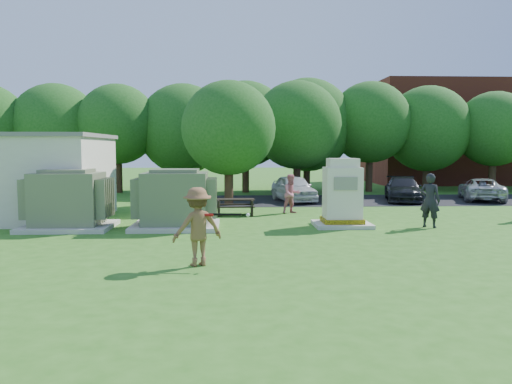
{
  "coord_description": "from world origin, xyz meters",
  "views": [
    {
      "loc": [
        -0.77,
        -12.96,
        2.79
      ],
      "look_at": [
        0.0,
        4.0,
        1.3
      ],
      "focal_mm": 35.0,
      "sensor_mm": 36.0,
      "label": 1
    }
  ],
  "objects_px": {
    "generator_cabinet": "(342,197)",
    "picnic_table": "(235,205)",
    "batter": "(198,227)",
    "car_silver_a": "(340,187)",
    "car_dark": "(403,189)",
    "car_silver_b": "(481,189)",
    "transformer_right": "(176,200)",
    "car_white": "(294,188)",
    "person_by_generator": "(430,200)",
    "person_at_picnic": "(292,194)",
    "transformer_left": "(68,201)"
  },
  "relations": [
    {
      "from": "batter",
      "to": "car_dark",
      "type": "distance_m",
      "value": 17.3
    },
    {
      "from": "generator_cabinet",
      "to": "picnic_table",
      "type": "relative_size",
      "value": 1.53
    },
    {
      "from": "person_by_generator",
      "to": "car_dark",
      "type": "height_order",
      "value": "person_by_generator"
    },
    {
      "from": "picnic_table",
      "to": "batter",
      "type": "xyz_separation_m",
      "value": [
        -0.93,
        -9.02,
        0.51
      ]
    },
    {
      "from": "car_silver_b",
      "to": "generator_cabinet",
      "type": "bearing_deg",
      "value": 60.45
    },
    {
      "from": "generator_cabinet",
      "to": "batter",
      "type": "height_order",
      "value": "generator_cabinet"
    },
    {
      "from": "car_dark",
      "to": "car_silver_b",
      "type": "height_order",
      "value": "car_dark"
    },
    {
      "from": "picnic_table",
      "to": "person_by_generator",
      "type": "height_order",
      "value": "person_by_generator"
    },
    {
      "from": "batter",
      "to": "car_silver_a",
      "type": "height_order",
      "value": "batter"
    },
    {
      "from": "car_silver_b",
      "to": "car_dark",
      "type": "bearing_deg",
      "value": 20.31
    },
    {
      "from": "car_dark",
      "to": "car_silver_b",
      "type": "bearing_deg",
      "value": 16.22
    },
    {
      "from": "batter",
      "to": "person_by_generator",
      "type": "distance_m",
      "value": 9.46
    },
    {
      "from": "transformer_right",
      "to": "car_white",
      "type": "bearing_deg",
      "value": 58.81
    },
    {
      "from": "transformer_right",
      "to": "transformer_left",
      "type": "bearing_deg",
      "value": 180.0
    },
    {
      "from": "person_by_generator",
      "to": "batter",
      "type": "bearing_deg",
      "value": 71.85
    },
    {
      "from": "batter",
      "to": "car_white",
      "type": "height_order",
      "value": "batter"
    },
    {
      "from": "person_by_generator",
      "to": "person_at_picnic",
      "type": "relative_size",
      "value": 1.14
    },
    {
      "from": "generator_cabinet",
      "to": "car_silver_b",
      "type": "height_order",
      "value": "generator_cabinet"
    },
    {
      "from": "car_silver_a",
      "to": "car_silver_b",
      "type": "height_order",
      "value": "car_silver_a"
    },
    {
      "from": "generator_cabinet",
      "to": "transformer_left",
      "type": "bearing_deg",
      "value": -179.49
    },
    {
      "from": "generator_cabinet",
      "to": "person_at_picnic",
      "type": "xyz_separation_m",
      "value": [
        -1.39,
        3.67,
        -0.23
      ]
    },
    {
      "from": "person_at_picnic",
      "to": "car_white",
      "type": "height_order",
      "value": "person_at_picnic"
    },
    {
      "from": "person_at_picnic",
      "to": "car_silver_b",
      "type": "distance_m",
      "value": 11.89
    },
    {
      "from": "transformer_left",
      "to": "picnic_table",
      "type": "bearing_deg",
      "value": 29.7
    },
    {
      "from": "person_at_picnic",
      "to": "car_silver_a",
      "type": "distance_m",
      "value": 6.43
    },
    {
      "from": "transformer_right",
      "to": "car_white",
      "type": "relative_size",
      "value": 0.73
    },
    {
      "from": "transformer_left",
      "to": "car_dark",
      "type": "height_order",
      "value": "transformer_left"
    },
    {
      "from": "generator_cabinet",
      "to": "car_white",
      "type": "height_order",
      "value": "generator_cabinet"
    },
    {
      "from": "generator_cabinet",
      "to": "person_by_generator",
      "type": "xyz_separation_m",
      "value": [
        3.03,
        -0.39,
        -0.11
      ]
    },
    {
      "from": "person_at_picnic",
      "to": "transformer_right",
      "type": "bearing_deg",
      "value": -162.43
    },
    {
      "from": "person_at_picnic",
      "to": "car_white",
      "type": "bearing_deg",
      "value": 59.99
    },
    {
      "from": "picnic_table",
      "to": "car_dark",
      "type": "distance_m",
      "value": 10.33
    },
    {
      "from": "car_silver_a",
      "to": "person_at_picnic",
      "type": "bearing_deg",
      "value": 74.79
    },
    {
      "from": "batter",
      "to": "person_by_generator",
      "type": "xyz_separation_m",
      "value": [
        7.77,
        5.4,
        0.02
      ]
    },
    {
      "from": "transformer_left",
      "to": "car_white",
      "type": "distance_m",
      "value": 12.35
    },
    {
      "from": "generator_cabinet",
      "to": "person_by_generator",
      "type": "relative_size",
      "value": 1.27
    },
    {
      "from": "car_silver_b",
      "to": "person_by_generator",
      "type": "bearing_deg",
      "value": 72.64
    },
    {
      "from": "transformer_left",
      "to": "person_at_picnic",
      "type": "relative_size",
      "value": 1.79
    },
    {
      "from": "car_white",
      "to": "transformer_right",
      "type": "bearing_deg",
      "value": -131.44
    },
    {
      "from": "picnic_table",
      "to": "car_silver_b",
      "type": "distance_m",
      "value": 14.28
    },
    {
      "from": "car_dark",
      "to": "picnic_table",
      "type": "bearing_deg",
      "value": -135.72
    },
    {
      "from": "generator_cabinet",
      "to": "person_at_picnic",
      "type": "distance_m",
      "value": 3.93
    },
    {
      "from": "transformer_right",
      "to": "generator_cabinet",
      "type": "height_order",
      "value": "generator_cabinet"
    },
    {
      "from": "generator_cabinet",
      "to": "car_silver_a",
      "type": "bearing_deg",
      "value": 78.24
    },
    {
      "from": "person_by_generator",
      "to": "car_silver_b",
      "type": "xyz_separation_m",
      "value": [
        6.4,
        8.98,
        -0.37
      ]
    },
    {
      "from": "picnic_table",
      "to": "car_silver_a",
      "type": "xyz_separation_m",
      "value": [
        5.72,
        5.96,
        0.28
      ]
    },
    {
      "from": "generator_cabinet",
      "to": "picnic_table",
      "type": "distance_m",
      "value": 5.03
    },
    {
      "from": "person_by_generator",
      "to": "transformer_left",
      "type": "bearing_deg",
      "value": 35.67
    },
    {
      "from": "transformer_right",
      "to": "picnic_table",
      "type": "xyz_separation_m",
      "value": [
        2.11,
        3.31,
        -0.54
      ]
    },
    {
      "from": "generator_cabinet",
      "to": "car_silver_a",
      "type": "relative_size",
      "value": 0.57
    }
  ]
}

